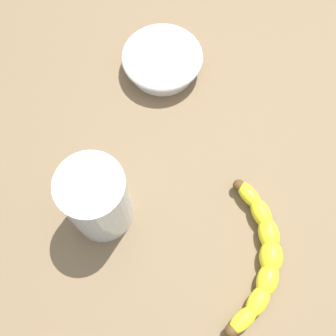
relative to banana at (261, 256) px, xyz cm
name	(u,v)px	position (x,y,z in cm)	size (l,w,h in cm)	color
wooden_tabletop	(197,171)	(-14.18, 7.67, -3.12)	(120.00, 120.00, 3.00)	brown
banana	(261,256)	(0.00, 0.00, 0.00)	(12.25, 20.74, 3.24)	yellow
smoothie_glass	(97,200)	(-22.63, -5.78, 4.70)	(8.88, 8.88, 12.85)	silver
ceramic_bowl	(162,60)	(-28.47, 20.68, 0.65)	(13.51, 13.51, 3.75)	white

